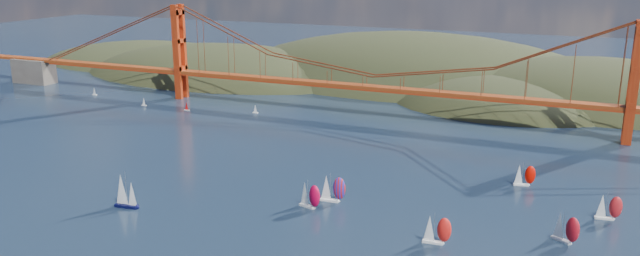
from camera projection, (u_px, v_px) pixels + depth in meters
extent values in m
ellipsoid|color=black|center=(225.00, 89.00, 454.16)|extent=(240.00, 140.00, 64.00)
ellipsoid|color=black|center=(413.00, 100.00, 441.86)|extent=(300.00, 180.00, 96.00)
ellipsoid|color=black|center=(597.00, 122.00, 368.85)|extent=(220.00, 140.00, 76.00)
ellipsoid|color=black|center=(505.00, 118.00, 359.89)|extent=(140.00, 110.00, 48.00)
ellipsoid|color=black|center=(150.00, 69.00, 513.96)|extent=(200.00, 140.00, 44.00)
cube|color=maroon|center=(374.00, 87.00, 322.98)|extent=(440.00, 7.00, 1.60)
cube|color=#921C06|center=(374.00, 90.00, 323.29)|extent=(440.00, 7.00, 0.80)
cube|color=#921C06|center=(180.00, 52.00, 365.42)|extent=(4.00, 8.50, 55.00)
cube|color=#921C06|center=(634.00, 83.00, 274.48)|extent=(4.00, 8.50, 55.00)
cube|color=#4C443D|center=(34.00, 71.00, 415.27)|extent=(28.00, 12.00, 16.00)
cube|color=maroon|center=(19.00, 58.00, 417.71)|extent=(60.00, 7.00, 1.60)
cube|color=black|center=(127.00, 206.00, 208.63)|extent=(8.36, 3.09, 0.98)
cylinder|color=#99999E|center=(126.00, 188.00, 206.83)|extent=(0.12, 0.12, 11.81)
cone|color=white|center=(121.00, 189.00, 207.53)|extent=(5.01, 5.01, 10.39)
cone|color=white|center=(132.00, 194.00, 206.71)|extent=(3.58, 3.58, 8.27)
cube|color=silver|center=(307.00, 206.00, 208.95)|extent=(6.19, 3.32, 0.72)
cylinder|color=#99999E|center=(308.00, 193.00, 207.49)|extent=(0.09, 0.09, 8.95)
cone|color=white|center=(305.00, 193.00, 208.46)|extent=(4.16, 4.16, 7.87)
ellipsoid|color=#C10431|center=(315.00, 196.00, 205.76)|extent=(4.76, 3.72, 7.52)
cube|color=white|center=(432.00, 242.00, 182.42)|extent=(5.99, 2.15, 0.70)
cylinder|color=#99999E|center=(434.00, 227.00, 181.08)|extent=(0.09, 0.09, 8.81)
cone|color=white|center=(429.00, 228.00, 181.60)|extent=(3.56, 3.56, 7.75)
ellipsoid|color=red|center=(444.00, 230.00, 180.31)|extent=(4.32, 2.93, 7.40)
cube|color=white|center=(561.00, 240.00, 183.83)|extent=(6.02, 4.62, 0.72)
cylinder|color=#99999E|center=(564.00, 225.00, 182.30)|extent=(0.09, 0.09, 9.06)
cone|color=white|center=(559.00, 225.00, 183.52)|extent=(4.66, 4.66, 7.97)
ellipsoid|color=#B3101B|center=(573.00, 230.00, 180.04)|extent=(4.99, 4.49, 7.61)
cube|color=white|center=(521.00, 185.00, 228.78)|extent=(5.59, 2.71, 0.65)
cylinder|color=#99999E|center=(523.00, 173.00, 227.58)|extent=(0.08, 0.08, 8.09)
cone|color=white|center=(519.00, 174.00, 227.90)|extent=(3.63, 3.63, 7.12)
ellipsoid|color=#E40B00|center=(530.00, 175.00, 227.24)|extent=(4.22, 3.17, 6.79)
cube|color=white|center=(604.00, 218.00, 199.24)|extent=(5.76, 2.30, 0.67)
cylinder|color=#99999E|center=(606.00, 205.00, 197.97)|extent=(0.08, 0.08, 8.40)
cone|color=white|center=(602.00, 206.00, 198.41)|extent=(3.53, 3.53, 7.39)
ellipsoid|color=red|center=(616.00, 207.00, 197.36)|extent=(4.21, 2.96, 7.06)
cube|color=white|center=(329.00, 200.00, 213.98)|extent=(6.46, 2.25, 0.76)
cylinder|color=#99999E|center=(330.00, 186.00, 212.53)|extent=(0.10, 0.10, 9.51)
cone|color=white|center=(326.00, 187.00, 213.11)|extent=(3.81, 3.81, 8.37)
ellipsoid|color=red|center=(339.00, 188.00, 211.67)|extent=(4.64, 3.12, 7.99)
cube|color=silver|center=(95.00, 95.00, 380.07)|extent=(3.00, 1.00, 0.50)
cone|color=white|center=(94.00, 91.00, 379.46)|extent=(2.00, 2.00, 4.20)
cube|color=silver|center=(144.00, 105.00, 352.40)|extent=(3.00, 1.00, 0.50)
cone|color=white|center=(144.00, 101.00, 351.78)|extent=(2.00, 2.00, 4.20)
cube|color=silver|center=(187.00, 110.00, 341.43)|extent=(3.00, 1.00, 0.50)
cone|color=red|center=(186.00, 106.00, 340.81)|extent=(2.00, 2.00, 4.20)
cube|color=silver|center=(255.00, 113.00, 335.58)|extent=(3.00, 1.00, 0.50)
cone|color=white|center=(255.00, 108.00, 334.96)|extent=(2.00, 2.00, 4.20)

